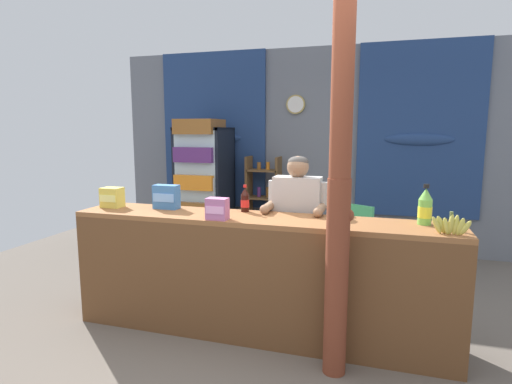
{
  "coord_description": "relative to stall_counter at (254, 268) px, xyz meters",
  "views": [
    {
      "loc": [
        0.99,
        -2.77,
        1.7
      ],
      "look_at": [
        -0.03,
        0.6,
        1.16
      ],
      "focal_mm": 29.06,
      "sensor_mm": 36.0,
      "label": 1
    }
  ],
  "objects": [
    {
      "name": "back_wall_curtained",
      "position": [
        -0.06,
        2.9,
        0.84
      ],
      "size": [
        5.73,
        0.22,
        2.82
      ],
      "color": "slate",
      "rests_on": "ground"
    },
    {
      "name": "stall_counter",
      "position": [
        0.0,
        0.0,
        0.0
      ],
      "size": [
        3.11,
        0.51,
        1.0
      ],
      "color": "#935B33",
      "rests_on": "ground"
    },
    {
      "name": "bottle_shelf_rack",
      "position": [
        -0.66,
        2.61,
        0.07
      ],
      "size": [
        0.48,
        0.28,
        1.31
      ],
      "color": "brown",
      "rests_on": "ground"
    },
    {
      "name": "soda_bottle_cola",
      "position": [
        -0.17,
        0.29,
        0.49
      ],
      "size": [
        0.07,
        0.07,
        0.23
      ],
      "color": "black",
      "rests_on": "stall_counter"
    },
    {
      "name": "snack_box_wafer",
      "position": [
        -0.28,
        -0.07,
        0.48
      ],
      "size": [
        0.17,
        0.11,
        0.17
      ],
      "color": "#B76699",
      "rests_on": "stall_counter"
    },
    {
      "name": "drink_fridge",
      "position": [
        -1.44,
        2.25,
        0.4
      ],
      "size": [
        0.67,
        0.73,
        1.83
      ],
      "color": "black",
      "rests_on": "ground"
    },
    {
      "name": "ground_plane",
      "position": [
        -0.06,
        0.99,
        -0.6
      ],
      "size": [
        8.08,
        8.08,
        0.0
      ],
      "primitive_type": "plane",
      "color": "#665B51"
    },
    {
      "name": "snack_box_instant_noodle",
      "position": [
        -1.38,
        0.13,
        0.48
      ],
      "size": [
        0.18,
        0.14,
        0.18
      ],
      "color": "#EAD14C",
      "rests_on": "stall_counter"
    },
    {
      "name": "banana_bunch",
      "position": [
        1.4,
        -0.05,
        0.45
      ],
      "size": [
        0.27,
        0.06,
        0.16
      ],
      "color": "#CCC14C",
      "rests_on": "stall_counter"
    },
    {
      "name": "soda_bottle_lime_soda",
      "position": [
        1.26,
        0.22,
        0.52
      ],
      "size": [
        0.1,
        0.1,
        0.3
      ],
      "color": "#75C64C",
      "rests_on": "stall_counter"
    },
    {
      "name": "shopkeeper",
      "position": [
        0.24,
        0.5,
        0.32
      ],
      "size": [
        0.52,
        0.42,
        1.47
      ],
      "color": "#28282D",
      "rests_on": "ground"
    },
    {
      "name": "plastic_lawn_chair",
      "position": [
        0.75,
        1.78,
        -0.11
      ],
      "size": [
        0.59,
        0.59,
        0.86
      ],
      "color": "#4CC675",
      "rests_on": "ground"
    },
    {
      "name": "snack_box_biscuit",
      "position": [
        -0.88,
        0.21,
        0.5
      ],
      "size": [
        0.22,
        0.11,
        0.21
      ],
      "color": "#3D75B7",
      "rests_on": "stall_counter"
    },
    {
      "name": "timber_post",
      "position": [
        0.68,
        -0.28,
        0.72
      ],
      "size": [
        0.18,
        0.16,
        2.75
      ],
      "color": "brown",
      "rests_on": "ground"
    }
  ]
}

